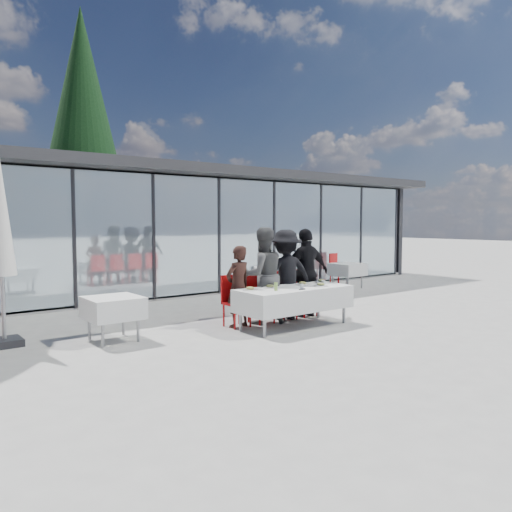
{
  "coord_description": "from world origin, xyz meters",
  "views": [
    {
      "loc": [
        -6.48,
        -7.27,
        2.0
      ],
      "look_at": [
        0.11,
        1.2,
        1.25
      ],
      "focal_mm": 35.0,
      "sensor_mm": 36.0,
      "label": 1
    }
  ],
  "objects_px": {
    "juice_bottle": "(276,287)",
    "spare_chair_b": "(336,264)",
    "spare_table_right": "(347,270)",
    "dining_table": "(294,299)",
    "folded_eyeglasses": "(302,289)",
    "diner_chair_c": "(282,293)",
    "plate_d": "(322,281)",
    "diner_a": "(238,287)",
    "spare_table_left": "(113,308)",
    "spare_chair_a": "(336,267)",
    "conifer_tree": "(83,121)",
    "plate_a": "(250,289)",
    "plate_extra": "(321,285)",
    "diner_b": "(263,276)",
    "diner_chair_b": "(258,295)",
    "plate_c": "(303,284)",
    "market_umbrella": "(1,227)",
    "plate_b": "(270,287)",
    "lounger": "(273,282)",
    "diner_d": "(306,273)",
    "diner_chair_d": "(302,290)",
    "diner_chair_a": "(234,298)",
    "diner_c": "(286,275)"
  },
  "relations": [
    {
      "from": "juice_bottle",
      "to": "spare_chair_b",
      "type": "relative_size",
      "value": 0.15
    },
    {
      "from": "spare_table_right",
      "to": "dining_table",
      "type": "bearing_deg",
      "value": -148.05
    },
    {
      "from": "dining_table",
      "to": "folded_eyeglasses",
      "type": "xyz_separation_m",
      "value": [
        -0.09,
        -0.31,
        0.22
      ]
    },
    {
      "from": "diner_chair_c",
      "to": "plate_d",
      "type": "distance_m",
      "value": 0.85
    },
    {
      "from": "diner_a",
      "to": "spare_table_left",
      "type": "relative_size",
      "value": 1.79
    },
    {
      "from": "spare_chair_a",
      "to": "conifer_tree",
      "type": "distance_m",
      "value": 11.84
    },
    {
      "from": "plate_a",
      "to": "plate_extra",
      "type": "bearing_deg",
      "value": -15.14
    },
    {
      "from": "plate_d",
      "to": "juice_bottle",
      "type": "distance_m",
      "value": 1.56
    },
    {
      "from": "diner_b",
      "to": "spare_chair_b",
      "type": "height_order",
      "value": "diner_b"
    },
    {
      "from": "diner_chair_b",
      "to": "plate_c",
      "type": "xyz_separation_m",
      "value": [
        0.65,
        -0.57,
        0.24
      ]
    },
    {
      "from": "diner_chair_c",
      "to": "plate_d",
      "type": "xyz_separation_m",
      "value": [
        0.63,
        -0.52,
        0.24
      ]
    },
    {
      "from": "diner_b",
      "to": "spare_table_right",
      "type": "xyz_separation_m",
      "value": [
        5.21,
        2.46,
        -0.38
      ]
    },
    {
      "from": "plate_extra",
      "to": "market_umbrella",
      "type": "height_order",
      "value": "market_umbrella"
    },
    {
      "from": "plate_b",
      "to": "folded_eyeglasses",
      "type": "distance_m",
      "value": 0.61
    },
    {
      "from": "diner_a",
      "to": "juice_bottle",
      "type": "height_order",
      "value": "diner_a"
    },
    {
      "from": "spare_table_right",
      "to": "lounger",
      "type": "bearing_deg",
      "value": 159.41
    },
    {
      "from": "diner_b",
      "to": "spare_table_left",
      "type": "distance_m",
      "value": 2.92
    },
    {
      "from": "juice_bottle",
      "to": "plate_d",
      "type": "bearing_deg",
      "value": 13.16
    },
    {
      "from": "plate_extra",
      "to": "juice_bottle",
      "type": "height_order",
      "value": "juice_bottle"
    },
    {
      "from": "diner_chair_c",
      "to": "diner_d",
      "type": "distance_m",
      "value": 0.7
    },
    {
      "from": "diner_chair_d",
      "to": "spare_table_left",
      "type": "relative_size",
      "value": 1.13
    },
    {
      "from": "conifer_tree",
      "to": "diner_chair_c",
      "type": "bearing_deg",
      "value": -91.59
    },
    {
      "from": "diner_chair_b",
      "to": "plate_d",
      "type": "xyz_separation_m",
      "value": [
        1.23,
        -0.52,
        0.24
      ]
    },
    {
      "from": "plate_extra",
      "to": "diner_chair_a",
      "type": "bearing_deg",
      "value": 145.96
    },
    {
      "from": "plate_c",
      "to": "folded_eyeglasses",
      "type": "height_order",
      "value": "plate_c"
    },
    {
      "from": "juice_bottle",
      "to": "market_umbrella",
      "type": "height_order",
      "value": "market_umbrella"
    },
    {
      "from": "folded_eyeglasses",
      "to": "diner_b",
      "type": "bearing_deg",
      "value": 100.86
    },
    {
      "from": "conifer_tree",
      "to": "spare_chair_b",
      "type": "bearing_deg",
      "value": -57.96
    },
    {
      "from": "spare_chair_b",
      "to": "market_umbrella",
      "type": "height_order",
      "value": "market_umbrella"
    },
    {
      "from": "diner_a",
      "to": "spare_table_right",
      "type": "bearing_deg",
      "value": -164.55
    },
    {
      "from": "diner_b",
      "to": "plate_c",
      "type": "bearing_deg",
      "value": 161.29
    },
    {
      "from": "market_umbrella",
      "to": "diner_c",
      "type": "bearing_deg",
      "value": -12.79
    },
    {
      "from": "dining_table",
      "to": "diner_chair_a",
      "type": "height_order",
      "value": "diner_chair_a"
    },
    {
      "from": "diner_chair_b",
      "to": "market_umbrella",
      "type": "bearing_deg",
      "value": 167.11
    },
    {
      "from": "spare_table_left",
      "to": "spare_table_right",
      "type": "relative_size",
      "value": 1.0
    },
    {
      "from": "plate_c",
      "to": "spare_table_right",
      "type": "xyz_separation_m",
      "value": [
        4.56,
        2.91,
        -0.22
      ]
    },
    {
      "from": "plate_d",
      "to": "spare_table_left",
      "type": "distance_m",
      "value": 4.18
    },
    {
      "from": "dining_table",
      "to": "diner_d",
      "type": "bearing_deg",
      "value": 34.4
    },
    {
      "from": "diner_chair_b",
      "to": "spare_table_right",
      "type": "relative_size",
      "value": 1.13
    },
    {
      "from": "diner_chair_d",
      "to": "market_umbrella",
      "type": "xyz_separation_m",
      "value": [
        -5.56,
        1.0,
        1.36
      ]
    },
    {
      "from": "diner_d",
      "to": "juice_bottle",
      "type": "xyz_separation_m",
      "value": [
        -1.47,
        -0.75,
        -0.1
      ]
    },
    {
      "from": "plate_b",
      "to": "juice_bottle",
      "type": "relative_size",
      "value": 1.87
    },
    {
      "from": "diner_chair_d",
      "to": "juice_bottle",
      "type": "xyz_separation_m",
      "value": [
        -1.47,
        -0.88,
        0.29
      ]
    },
    {
      "from": "plate_a",
      "to": "spare_chair_b",
      "type": "relative_size",
      "value": 0.29
    },
    {
      "from": "diner_b",
      "to": "diner_chair_c",
      "type": "bearing_deg",
      "value": -152.29
    },
    {
      "from": "diner_chair_d",
      "to": "spare_table_right",
      "type": "relative_size",
      "value": 1.13
    },
    {
      "from": "spare_table_left",
      "to": "diner_c",
      "type": "bearing_deg",
      "value": -6.65
    },
    {
      "from": "diner_c",
      "to": "plate_c",
      "type": "relative_size",
      "value": 6.55
    },
    {
      "from": "dining_table",
      "to": "spare_table_left",
      "type": "bearing_deg",
      "value": 161.88
    },
    {
      "from": "plate_c",
      "to": "juice_bottle",
      "type": "xyz_separation_m",
      "value": [
        -0.94,
        -0.3,
        0.05
      ]
    }
  ]
}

